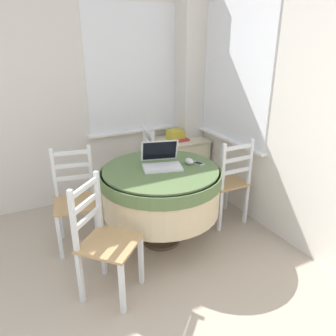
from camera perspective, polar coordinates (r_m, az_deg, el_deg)
The scene contains 12 objects.
corner_room_shell at distance 3.04m, azimuth -1.85°, elevation 11.09°, with size 4.57×4.57×2.55m.
round_dining_table at distance 2.99m, azimuth -1.26°, elevation -3.36°, with size 1.09×1.09×0.76m.
laptop at distance 2.94m, azimuth -1.16°, elevation 1.17°, with size 0.41×0.37×0.22m.
computer_mouse at distance 3.01m, azimuth 3.72°, elevation 1.18°, with size 0.07×0.10×0.05m.
cell_phone at distance 3.02m, azimuth 5.29°, elevation 0.80°, with size 0.08×0.12×0.01m.
dining_chair_near_back_window at distance 3.71m, azimuth -5.13°, elevation -0.28°, with size 0.44×0.43×0.93m.
dining_chair_near_right_window at distance 3.43m, azimuth 10.29°, elevation -2.53°, with size 0.38×0.39×0.93m.
dining_chair_camera_near at distance 2.51m, azimuth -11.01°, elevation -12.51°, with size 0.55×0.55×0.93m.
dining_chair_left_flank at distance 3.14m, azimuth -15.77°, elevation -5.48°, with size 0.45×0.46×0.93m.
corner_cabinet at distance 4.18m, azimuth 2.10°, elevation 0.70°, with size 0.62×0.50×0.66m.
storage_box at distance 4.04m, azimuth 1.29°, elevation 5.79°, with size 0.18×0.18×0.12m.
book_on_cabinet at distance 4.04m, azimuth 2.23°, elevation 5.08°, with size 0.15×0.18×0.02m.
Camera 1 is at (0.07, -0.96, 1.86)m, focal length 35.00 mm.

